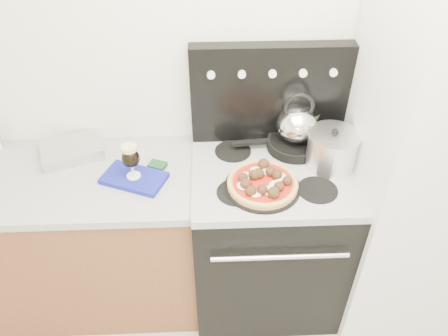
{
  "coord_description": "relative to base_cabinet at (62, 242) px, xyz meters",
  "views": [
    {
      "loc": [
        -0.22,
        -0.39,
        2.23
      ],
      "look_at": [
        -0.16,
        1.05,
        1.04
      ],
      "focal_mm": 35.0,
      "sensor_mm": 36.0,
      "label": 1
    }
  ],
  "objects": [
    {
      "name": "room_shell",
      "position": [
        1.02,
        -0.91,
        0.82
      ],
      "size": [
        3.52,
        3.01,
        2.52
      ],
      "color": "beige",
      "rests_on": "ground"
    },
    {
      "name": "base_cabinet",
      "position": [
        0.0,
        0.0,
        0.0
      ],
      "size": [
        1.45,
        0.6,
        0.86
      ],
      "primitive_type": "cube",
      "color": "brown",
      "rests_on": "ground"
    },
    {
      "name": "countertop",
      "position": [
        0.0,
        0.0,
        0.45
      ],
      "size": [
        1.48,
        0.63,
        0.04
      ],
      "primitive_type": "cube",
      "color": "#A9AAAC",
      "rests_on": "base_cabinet"
    },
    {
      "name": "stove_body",
      "position": [
        1.1,
        -0.02,
        0.01
      ],
      "size": [
        0.76,
        0.65,
        0.88
      ],
      "primitive_type": "cube",
      "color": "black",
      "rests_on": "ground"
    },
    {
      "name": "cooktop",
      "position": [
        1.1,
        -0.02,
        0.47
      ],
      "size": [
        0.76,
        0.65,
        0.04
      ],
      "primitive_type": "cube",
      "color": "#ADADB2",
      "rests_on": "stove_body"
    },
    {
      "name": "backguard",
      "position": [
        1.1,
        0.25,
        0.74
      ],
      "size": [
        0.76,
        0.08,
        0.5
      ],
      "primitive_type": "cube",
      "color": "black",
      "rests_on": "cooktop"
    },
    {
      "name": "fridge",
      "position": [
        1.8,
        -0.05,
        0.52
      ],
      "size": [
        0.64,
        0.68,
        1.9
      ],
      "primitive_type": "cube",
      "color": "silver",
      "rests_on": "ground"
    },
    {
      "name": "foil_sheet",
      "position": [
        0.13,
        0.16,
        0.5
      ],
      "size": [
        0.34,
        0.3,
        0.06
      ],
      "primitive_type": "cube",
      "rotation": [
        0.0,
        0.0,
        0.35
      ],
      "color": "silver",
      "rests_on": "countertop"
    },
    {
      "name": "oven_mitt",
      "position": [
        0.46,
        -0.05,
        0.48
      ],
      "size": [
        0.33,
        0.26,
        0.02
      ],
      "primitive_type": "cube",
      "rotation": [
        0.0,
        0.0,
        -0.39
      ],
      "color": "#161C94",
      "rests_on": "countertop"
    },
    {
      "name": "beer_glass",
      "position": [
        0.46,
        -0.05,
        0.58
      ],
      "size": [
        0.08,
        0.08,
        0.18
      ],
      "primitive_type": null,
      "rotation": [
        0.0,
        0.0,
        -0.01
      ],
      "color": "black",
      "rests_on": "oven_mitt"
    },
    {
      "name": "pizza_pan",
      "position": [
        1.04,
        -0.15,
        0.5
      ],
      "size": [
        0.34,
        0.34,
        0.01
      ],
      "primitive_type": "cylinder",
      "rotation": [
        0.0,
        0.0,
        -0.0
      ],
      "color": "black",
      "rests_on": "cooktop"
    },
    {
      "name": "pizza",
      "position": [
        1.04,
        -0.15,
        0.52
      ],
      "size": [
        0.34,
        0.34,
        0.04
      ],
      "primitive_type": null,
      "rotation": [
        0.0,
        0.0,
        -0.08
      ],
      "color": "#D1B761",
      "rests_on": "pizza_pan"
    },
    {
      "name": "skillet",
      "position": [
        1.23,
        0.14,
        0.51
      ],
      "size": [
        0.3,
        0.3,
        0.05
      ],
      "primitive_type": "cylinder",
      "rotation": [
        0.0,
        0.0,
        0.09
      ],
      "color": "black",
      "rests_on": "cooktop"
    },
    {
      "name": "tea_kettle",
      "position": [
        1.23,
        0.14,
        0.65
      ],
      "size": [
        0.23,
        0.23,
        0.22
      ],
      "primitive_type": null,
      "rotation": [
        0.0,
        0.0,
        -0.17
      ],
      "color": "white",
      "rests_on": "skillet"
    },
    {
      "name": "stock_pot",
      "position": [
        1.38,
        0.0,
        0.57
      ],
      "size": [
        0.25,
        0.25,
        0.17
      ],
      "primitive_type": "cylinder",
      "rotation": [
        0.0,
        0.0,
        0.08
      ],
      "color": "silver",
      "rests_on": "cooktop"
    }
  ]
}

